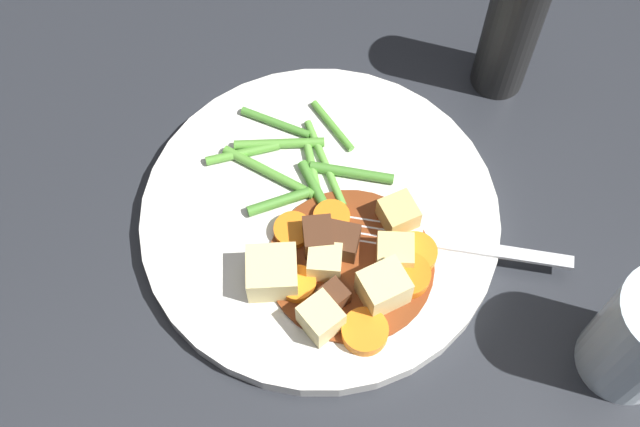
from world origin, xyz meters
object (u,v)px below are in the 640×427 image
at_px(potato_chunk_5, 398,215).
at_px(carrot_slice_2, 365,332).
at_px(potato_chunk_4, 321,318).
at_px(meat_chunk_0, 347,240).
at_px(potato_chunk_0, 272,273).
at_px(meat_chunk_1, 318,238).
at_px(potato_chunk_3, 383,288).
at_px(meat_chunk_2, 333,297).
at_px(carrot_slice_4, 298,285).
at_px(carrot_slice_5, 407,276).
at_px(potato_chunk_1, 325,263).
at_px(dinner_plate, 320,218).
at_px(carrot_slice_0, 415,254).
at_px(carrot_slice_1, 293,231).
at_px(potato_chunk_2, 395,253).
at_px(carrot_slice_3, 332,218).
at_px(fork, 450,244).
at_px(pepper_mill, 511,30).

bearing_deg(potato_chunk_5, carrot_slice_2, -44.88).
xyz_separation_m(potato_chunk_4, meat_chunk_0, (-0.05, 0.05, -0.00)).
distance_m(potato_chunk_0, meat_chunk_1, 0.04).
xyz_separation_m(potato_chunk_3, meat_chunk_2, (-0.01, -0.03, -0.01)).
bearing_deg(carrot_slice_4, meat_chunk_0, 104.88).
height_order(carrot_slice_5, potato_chunk_1, potato_chunk_1).
relative_size(dinner_plate, carrot_slice_0, 8.59).
distance_m(carrot_slice_2, potato_chunk_0, 0.08).
xyz_separation_m(carrot_slice_0, potato_chunk_5, (-0.03, 0.00, 0.01)).
bearing_deg(potato_chunk_3, carrot_slice_1, -156.33).
bearing_deg(meat_chunk_1, potato_chunk_2, 50.30).
distance_m(carrot_slice_3, carrot_slice_4, 0.06).
height_order(potato_chunk_3, potato_chunk_5, potato_chunk_3).
bearing_deg(carrot_slice_4, potato_chunk_1, 97.78).
height_order(carrot_slice_4, fork, carrot_slice_4).
height_order(carrot_slice_1, potato_chunk_5, potato_chunk_5).
bearing_deg(carrot_slice_4, carrot_slice_3, 127.46).
xyz_separation_m(carrot_slice_3, potato_chunk_2, (0.05, 0.03, 0.01)).
xyz_separation_m(potato_chunk_3, meat_chunk_0, (-0.05, -0.00, -0.01)).
height_order(carrot_slice_5, meat_chunk_1, meat_chunk_1).
bearing_deg(potato_chunk_0, potato_chunk_3, 52.71).
bearing_deg(potato_chunk_5, dinner_plate, -125.16).
xyz_separation_m(meat_chunk_2, pepper_mill, (-0.12, 0.23, 0.04)).
relative_size(carrot_slice_3, potato_chunk_3, 0.86).
xyz_separation_m(carrot_slice_2, potato_chunk_2, (-0.04, 0.05, 0.01)).
xyz_separation_m(carrot_slice_5, meat_chunk_1, (-0.06, -0.04, 0.01)).
relative_size(potato_chunk_1, pepper_mill, 0.19).
height_order(potato_chunk_0, potato_chunk_3, potato_chunk_3).
bearing_deg(dinner_plate, potato_chunk_1, -24.00).
xyz_separation_m(carrot_slice_0, potato_chunk_1, (-0.02, -0.06, 0.01)).
bearing_deg(potato_chunk_4, carrot_slice_4, -177.77).
bearing_deg(carrot_slice_2, carrot_slice_3, 165.95).
xyz_separation_m(carrot_slice_5, potato_chunk_2, (-0.02, 0.00, 0.00)).
bearing_deg(carrot_slice_0, carrot_slice_2, -61.01).
bearing_deg(dinner_plate, potato_chunk_2, 27.06).
distance_m(carrot_slice_3, potato_chunk_0, 0.07).
distance_m(dinner_plate, fork, 0.10).
xyz_separation_m(carrot_slice_5, potato_chunk_5, (-0.04, 0.02, 0.01)).
bearing_deg(potato_chunk_0, potato_chunk_5, 89.26).
xyz_separation_m(carrot_slice_0, fork, (0.00, 0.03, -0.00)).
distance_m(carrot_slice_4, meat_chunk_2, 0.03).
bearing_deg(dinner_plate, meat_chunk_0, 7.49).
distance_m(carrot_slice_1, potato_chunk_3, 0.09).
distance_m(carrot_slice_0, potato_chunk_3, 0.04).
bearing_deg(carrot_slice_4, meat_chunk_1, 128.68).
relative_size(carrot_slice_1, potato_chunk_0, 0.80).
relative_size(potato_chunk_5, fork, 0.17).
distance_m(carrot_slice_5, potato_chunk_4, 0.07).
bearing_deg(potato_chunk_4, pepper_mill, 118.50).
relative_size(meat_chunk_1, fork, 0.17).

